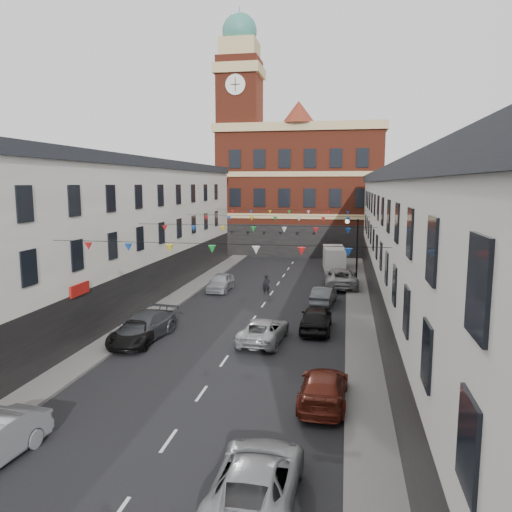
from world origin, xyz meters
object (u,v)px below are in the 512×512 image
Objects in this scene: car_right_b at (256,480)px; car_right_d at (316,319)px; car_right_c at (324,388)px; car_right_f at (340,278)px; pedestrian at (266,285)px; street_lamp at (354,245)px; car_right_e at (324,295)px; white_van at (334,258)px; car_left_c at (137,332)px; moving_car at (263,330)px; car_left_d at (144,327)px; car_left_e at (221,282)px.

car_right_b is 16.87m from car_right_d.
car_right_c is 0.78× the size of car_right_f.
car_right_d is 2.82× the size of pedestrian.
car_right_d is at bearing -100.99° from street_lamp.
white_van is at bearing -84.63° from car_right_e.
car_right_f reaches higher than car_right_d.
car_right_e is (-2.18, -5.05, -3.23)m from street_lamp.
car_left_c is 7.11m from moving_car.
car_left_d is 0.88× the size of car_right_f.
car_right_f reaches higher than pedestrian.
car_left_e is (-10.86, -1.84, -3.18)m from street_lamp.
white_van is 3.32× the size of pedestrian.
street_lamp reaches higher than white_van.
car_right_f is (11.00, 17.51, 0.18)m from car_left_c.
street_lamp is 6.38m from car_right_e.
car_right_f is at bearing -90.22° from white_van.
car_right_b is at bearing 102.96° from moving_car.
car_right_c is 2.89× the size of pedestrian.
street_lamp reaches higher than car_right_e.
car_right_c is 16.98m from car_right_e.
moving_car is at bearing 72.51° from car_right_f.
street_lamp is at bearing 59.96° from car_left_d.
moving_car is at bearing -66.42° from car_left_e.
street_lamp reaches higher than car_right_b.
pedestrian is at bearing 31.38° from car_right_f.
street_lamp is 1.13× the size of white_van.
moving_car is (-3.71, 7.43, -0.00)m from car_right_c.
car_right_c is 23.41m from car_right_f.
car_right_c is at bearing -31.36° from car_left_c.
car_right_f is (0.35, 23.41, 0.15)m from car_right_c.
street_lamp is 1.15× the size of car_left_d.
car_left_e is 15.14m from white_van.
car_left_c is 0.90× the size of car_left_d.
moving_car is 3.01× the size of pedestrian.
car_left_d reaches higher than car_left_e.
car_left_e is 28.12m from car_right_b.
car_right_d is 6.92m from car_right_e.
car_right_e is (-0.79, 16.97, 0.01)m from car_right_c.
white_van is (1.10, 39.14, 0.47)m from car_right_b.
street_lamp reaches higher than car_left_d.
car_right_f is (1.27, 13.36, 0.05)m from car_right_d.
car_left_d is at bearing 78.69° from car_left_c.
car_right_d is at bearing 95.47° from car_right_e.
car_left_e is 13.99m from moving_car.
car_right_e is (8.67, -3.22, -0.05)m from car_left_e.
car_left_c is 0.97× the size of moving_car.
car_left_e is 0.80× the size of white_van.
car_right_c reaches higher than moving_car.
street_lamp is 1.40× the size of car_left_e.
car_right_d is (0.63, 16.85, 0.07)m from car_right_b.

